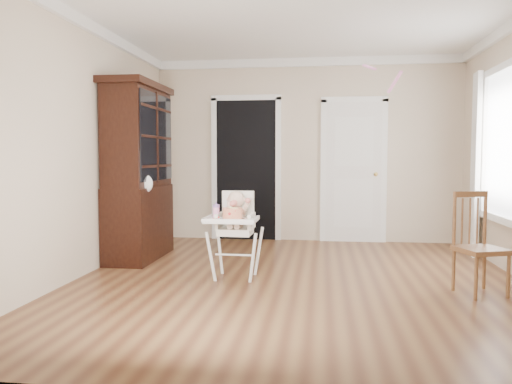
# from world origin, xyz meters

# --- Properties ---
(floor) EXTENTS (5.00, 5.00, 0.00)m
(floor) POSITION_xyz_m (0.00, 0.00, 0.00)
(floor) COLOR #55311D
(floor) RESTS_ON ground
(ceiling) EXTENTS (5.00, 5.00, 0.00)m
(ceiling) POSITION_xyz_m (0.00, 0.00, 2.70)
(ceiling) COLOR white
(ceiling) RESTS_ON wall_back
(wall_back) EXTENTS (4.50, 0.00, 4.50)m
(wall_back) POSITION_xyz_m (0.00, 2.50, 1.35)
(wall_back) COLOR beige
(wall_back) RESTS_ON floor
(wall_left) EXTENTS (0.00, 5.00, 5.00)m
(wall_left) POSITION_xyz_m (-2.25, 0.00, 1.35)
(wall_left) COLOR beige
(wall_left) RESTS_ON floor
(crown_molding) EXTENTS (4.50, 5.00, 0.12)m
(crown_molding) POSITION_xyz_m (0.00, 0.00, 2.64)
(crown_molding) COLOR white
(crown_molding) RESTS_ON ceiling
(doorway) EXTENTS (1.06, 0.05, 2.22)m
(doorway) POSITION_xyz_m (-0.90, 2.48, 1.11)
(doorway) COLOR black
(doorway) RESTS_ON wall_back
(closet_door) EXTENTS (0.96, 0.09, 2.13)m
(closet_door) POSITION_xyz_m (0.70, 2.48, 1.02)
(closet_door) COLOR white
(closet_door) RESTS_ON wall_back
(window_right) EXTENTS (0.13, 1.84, 2.30)m
(window_right) POSITION_xyz_m (2.18, 0.80, 1.29)
(window_right) COLOR white
(window_right) RESTS_ON wall_right
(high_chair) EXTENTS (0.54, 0.66, 0.92)m
(high_chair) POSITION_xyz_m (-0.64, 0.04, 0.56)
(high_chair) COLOR white
(high_chair) RESTS_ON floor
(baby) EXTENTS (0.26, 0.20, 0.40)m
(baby) POSITION_xyz_m (-0.64, 0.06, 0.69)
(baby) COLOR beige
(baby) RESTS_ON high_chair
(cake) EXTENTS (0.25, 0.25, 0.12)m
(cake) POSITION_xyz_m (-0.63, -0.18, 0.69)
(cake) COLOR silver
(cake) RESTS_ON high_chair
(sippy_cup) EXTENTS (0.07, 0.07, 0.17)m
(sippy_cup) POSITION_xyz_m (-0.82, -0.03, 0.71)
(sippy_cup) COLOR pink
(sippy_cup) RESTS_ON high_chair
(china_cabinet) EXTENTS (0.57, 1.27, 2.14)m
(china_cabinet) POSITION_xyz_m (-1.99, 0.88, 1.07)
(china_cabinet) COLOR black
(china_cabinet) RESTS_ON floor
(dining_chair) EXTENTS (0.49, 0.49, 0.93)m
(dining_chair) POSITION_xyz_m (1.67, -0.25, 0.43)
(dining_chair) COLOR brown
(dining_chair) RESTS_ON floor
(streamer) EXTENTS (0.11, 0.49, 0.15)m
(streamer) POSITION_xyz_m (0.75, 0.74, 2.25)
(streamer) COLOR #FF93D3
(streamer) RESTS_ON ceiling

